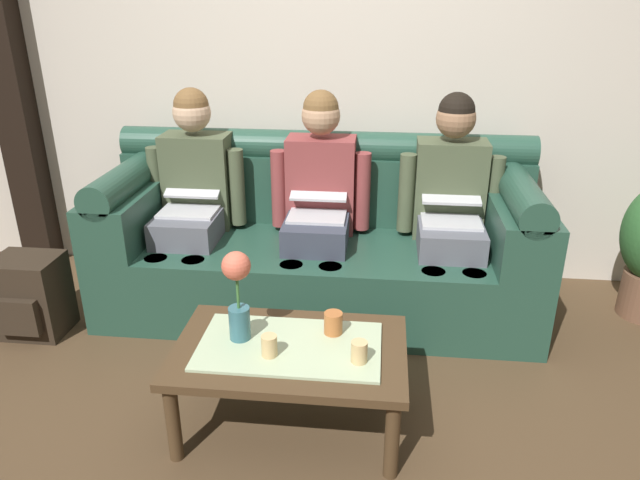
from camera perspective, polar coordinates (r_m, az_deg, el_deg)
The scene contains 13 objects.
ground_plane at distance 2.57m, azimuth -3.12°, elevation -18.60°, with size 14.00×14.00×0.00m, color #4C3823.
back_wall_patterned at distance 3.61m, azimuth 0.88°, elevation 19.02°, with size 6.00×0.12×2.90m, color beige.
timber_pillar at distance 4.16m, azimuth -28.41°, elevation 16.96°, with size 0.20×0.20×2.90m, color black.
couch at distance 3.35m, azimuth -0.09°, elevation -0.41°, with size 2.39×0.88×0.96m.
person_left at distance 3.40m, azimuth -12.22°, elevation 4.59°, with size 0.56×0.67×1.22m.
person_middle at distance 3.25m, azimuth -0.10°, elevation 4.26°, with size 0.56×0.67×1.22m.
person_right at distance 3.25m, azimuth 12.56°, elevation 3.72°, with size 0.56×0.67×1.22m.
coffee_table at distance 2.43m, azimuth -2.94°, elevation -11.22°, with size 0.94×0.60×0.39m.
flower_vase at distance 2.35m, azimuth -8.00°, elevation -4.81°, with size 0.11×0.11×0.38m.
cup_near_left at distance 2.32m, azimuth -4.94°, elevation -10.18°, with size 0.06×0.06×0.09m, color #DBB77A.
cup_near_right at distance 2.28m, azimuth 3.83°, elevation -10.77°, with size 0.06×0.06×0.09m, color #DBB77A.
cup_far_center at distance 2.45m, azimuth 1.30°, elevation -8.06°, with size 0.08×0.08×0.09m, color #B26633.
backpack_left at distance 3.47m, azimuth -26.24°, elevation -4.93°, with size 0.33×0.31×0.43m.
Camera 1 is at (0.34, -1.89, 1.70)m, focal length 32.98 mm.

